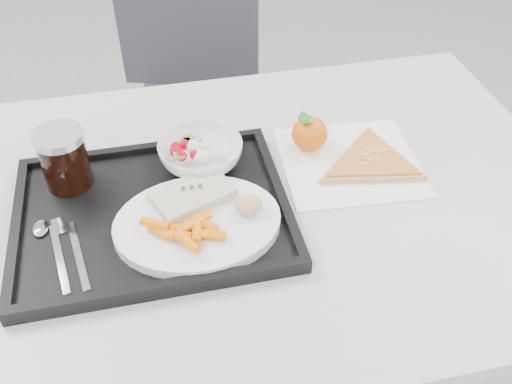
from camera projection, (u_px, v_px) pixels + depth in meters
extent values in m
cube|color=#B3B3B5|center=(242.00, 203.00, 1.01)|extent=(1.20, 0.80, 0.03)
cylinder|color=#47474C|center=(5.00, 254.00, 1.42)|extent=(0.04, 0.04, 0.72)
cylinder|color=#47474C|center=(409.00, 191.00, 1.59)|extent=(0.04, 0.04, 0.72)
cube|color=#333239|center=(202.00, 122.00, 1.68)|extent=(0.53, 0.53, 0.04)
cube|color=#333239|center=(187.00, 15.00, 1.65)|extent=(0.41, 0.16, 0.46)
cylinder|color=#47474C|center=(155.00, 230.00, 1.68)|extent=(0.03, 0.03, 0.43)
cylinder|color=#47474C|center=(274.00, 212.00, 1.74)|extent=(0.03, 0.03, 0.43)
cylinder|color=#47474C|center=(146.00, 156.00, 1.94)|extent=(0.03, 0.03, 0.43)
cylinder|color=#47474C|center=(249.00, 142.00, 2.00)|extent=(0.03, 0.03, 0.43)
cube|color=black|center=(153.00, 214.00, 0.96)|extent=(0.45, 0.35, 0.01)
cube|color=black|center=(145.00, 148.00, 1.07)|extent=(0.45, 0.02, 0.01)
cube|color=black|center=(162.00, 286.00, 0.83)|extent=(0.45, 0.02, 0.01)
cube|color=black|center=(279.00, 190.00, 0.98)|extent=(0.02, 0.32, 0.01)
cube|color=black|center=(16.00, 229.00, 0.91)|extent=(0.02, 0.32, 0.01)
cylinder|color=white|center=(198.00, 224.00, 0.92)|extent=(0.27, 0.27, 0.02)
cube|color=beige|center=(193.00, 195.00, 0.94)|extent=(0.15, 0.12, 0.02)
sphere|color=#236B1C|center=(183.00, 188.00, 0.93)|extent=(0.01, 0.01, 0.01)
sphere|color=#236B1C|center=(192.00, 187.00, 0.94)|extent=(0.01, 0.01, 0.01)
sphere|color=#236B1C|center=(200.00, 185.00, 0.94)|extent=(0.01, 0.01, 0.01)
ellipsoid|color=tan|center=(249.00, 205.00, 0.91)|extent=(0.05, 0.05, 0.03)
imported|color=white|center=(201.00, 154.00, 1.03)|extent=(0.15, 0.15, 0.05)
cylinder|color=black|center=(65.00, 161.00, 0.97)|extent=(0.08, 0.08, 0.10)
cylinder|color=#A5A8AD|center=(58.00, 137.00, 0.94)|extent=(0.08, 0.08, 0.01)
cube|color=silver|center=(60.00, 258.00, 0.87)|extent=(0.04, 0.15, 0.00)
ellipsoid|color=silver|center=(40.00, 228.00, 0.92)|extent=(0.03, 0.04, 0.01)
cube|color=silver|center=(78.00, 255.00, 0.87)|extent=(0.04, 0.15, 0.00)
cube|color=silver|center=(59.00, 226.00, 0.92)|extent=(0.03, 0.04, 0.00)
cube|color=white|center=(350.00, 162.00, 1.07)|extent=(0.27, 0.26, 0.00)
ellipsoid|color=#DF5402|center=(310.00, 134.00, 1.08)|extent=(0.09, 0.09, 0.06)
cube|color=#236B1C|center=(311.00, 121.00, 1.06)|extent=(0.05, 0.05, 0.02)
cube|color=#236B1C|center=(311.00, 121.00, 1.06)|extent=(0.05, 0.03, 0.02)
cylinder|color=tan|center=(371.00, 162.00, 1.06)|extent=(0.29, 0.29, 0.01)
cylinder|color=#AB1A12|center=(372.00, 159.00, 1.05)|extent=(0.26, 0.26, 0.00)
cube|color=#EABC47|center=(378.00, 161.00, 1.04)|extent=(0.01, 0.02, 0.00)
cube|color=#EABC47|center=(368.00, 154.00, 1.06)|extent=(0.02, 0.01, 0.00)
cube|color=#EABC47|center=(367.00, 159.00, 1.04)|extent=(0.02, 0.02, 0.00)
cube|color=#EABC47|center=(362.00, 156.00, 1.05)|extent=(0.01, 0.02, 0.00)
cube|color=#EABC47|center=(364.00, 164.00, 1.03)|extent=(0.02, 0.01, 0.00)
cube|color=#EABC47|center=(373.00, 151.00, 1.06)|extent=(0.02, 0.01, 0.00)
cube|color=#EABC47|center=(383.00, 152.00, 1.06)|extent=(0.02, 0.01, 0.00)
cylinder|color=orange|center=(198.00, 219.00, 0.89)|extent=(0.05, 0.03, 0.02)
cylinder|color=orange|center=(155.00, 224.00, 0.88)|extent=(0.05, 0.04, 0.02)
cylinder|color=orange|center=(211.00, 235.00, 0.87)|extent=(0.05, 0.03, 0.02)
cylinder|color=orange|center=(177.00, 235.00, 0.87)|extent=(0.05, 0.03, 0.02)
cylinder|color=orange|center=(189.00, 225.00, 0.88)|extent=(0.05, 0.03, 0.02)
cylinder|color=orange|center=(185.00, 227.00, 0.88)|extent=(0.05, 0.02, 0.02)
cylinder|color=orange|center=(162.00, 231.00, 0.88)|extent=(0.04, 0.04, 0.02)
cylinder|color=orange|center=(205.00, 224.00, 0.89)|extent=(0.04, 0.04, 0.02)
cylinder|color=orange|center=(197.00, 231.00, 0.88)|extent=(0.02, 0.05, 0.02)
cylinder|color=orange|center=(188.00, 242.00, 0.85)|extent=(0.04, 0.05, 0.02)
sphere|color=#AE0016|center=(185.00, 145.00, 1.03)|extent=(0.02, 0.02, 0.02)
sphere|color=#AE0016|center=(175.00, 152.00, 1.01)|extent=(0.02, 0.02, 0.02)
sphere|color=#AE0016|center=(176.00, 147.00, 1.02)|extent=(0.02, 0.02, 0.02)
sphere|color=#AE0016|center=(181.00, 156.00, 1.00)|extent=(0.02, 0.02, 0.02)
sphere|color=#AE0016|center=(179.00, 152.00, 1.01)|extent=(0.02, 0.02, 0.02)
sphere|color=#AE0016|center=(195.00, 155.00, 1.00)|extent=(0.02, 0.02, 0.02)
ellipsoid|color=silver|center=(215.00, 153.00, 1.01)|extent=(0.03, 0.03, 0.02)
ellipsoid|color=silver|center=(208.00, 146.00, 1.03)|extent=(0.03, 0.03, 0.02)
ellipsoid|color=silver|center=(204.00, 157.00, 1.00)|extent=(0.03, 0.03, 0.02)
ellipsoid|color=silver|center=(199.00, 156.00, 1.01)|extent=(0.03, 0.03, 0.02)
ellipsoid|color=silver|center=(194.00, 146.00, 1.03)|extent=(0.03, 0.03, 0.02)
cube|color=#58792C|center=(189.00, 138.00, 1.03)|extent=(0.03, 0.03, 0.00)
cube|color=#58792C|center=(185.00, 142.00, 1.03)|extent=(0.02, 0.02, 0.00)
cube|color=#58792C|center=(179.00, 155.00, 1.00)|extent=(0.02, 0.02, 0.00)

